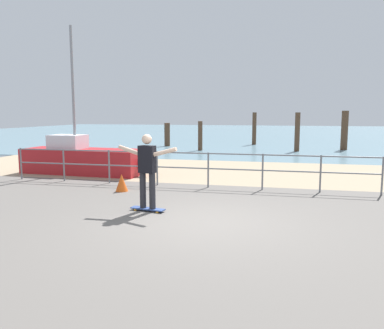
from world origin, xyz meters
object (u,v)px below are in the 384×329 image
object	(u,v)px
skateboarder	(147,167)
traffic_cone	(122,183)
sailboat	(87,160)
skateboard	(148,209)

from	to	relation	value
skateboarder	traffic_cone	size ratio (longest dim) A/B	3.30
sailboat	skateboard	xyz separation A→B (m)	(3.98, -4.66, -0.45)
skateboard	traffic_cone	bearing A→B (deg)	127.08
skateboard	sailboat	bearing A→B (deg)	130.47
skateboarder	sailboat	bearing A→B (deg)	130.47
skateboard	skateboarder	size ratio (longest dim) A/B	0.50
sailboat	skateboard	bearing A→B (deg)	-49.53
sailboat	skateboarder	distance (m)	6.15
sailboat	skateboard	world-z (taller)	sailboat
sailboat	skateboarder	bearing A→B (deg)	-49.53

